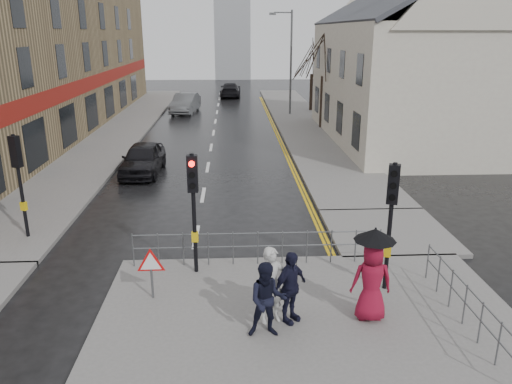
{
  "coord_description": "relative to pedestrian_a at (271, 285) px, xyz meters",
  "views": [
    {
      "loc": [
        1.26,
        -12.51,
        6.57
      ],
      "look_at": [
        2.0,
        2.62,
        1.67
      ],
      "focal_mm": 35.0,
      "sensor_mm": 36.0,
      "label": 1
    }
  ],
  "objects": [
    {
      "name": "right_pavement",
      "position": [
        4.39,
        27.41,
        -0.99
      ],
      "size": [
        4.0,
        40.0,
        0.14
      ],
      "primitive_type": "cube",
      "color": "#605E5B",
      "rests_on": "ground"
    },
    {
      "name": "ground",
      "position": [
        -2.11,
        2.41,
        -1.06
      ],
      "size": [
        120.0,
        120.0,
        0.0
      ],
      "primitive_type": "plane",
      "color": "black",
      "rests_on": "ground"
    },
    {
      "name": "church_tower",
      "position": [
        -0.61,
        64.41,
        7.94
      ],
      "size": [
        5.0,
        5.0,
        18.0
      ],
      "primitive_type": "cube",
      "color": "#93969B",
      "rests_on": "ground"
    },
    {
      "name": "car_parked",
      "position": [
        -5.15,
        13.38,
        -0.32
      ],
      "size": [
        1.89,
        4.39,
        1.48
      ],
      "primitive_type": "imported",
      "rotation": [
        0.0,
        0.0,
        -0.04
      ],
      "color": "black",
      "rests_on": "ground"
    },
    {
      "name": "near_pavement",
      "position": [
        0.89,
        -1.09,
        -0.99
      ],
      "size": [
        10.0,
        9.0,
        0.14
      ],
      "primitive_type": "cube",
      "color": "#605E5B",
      "rests_on": "ground"
    },
    {
      "name": "tree_far",
      "position": [
        5.89,
        32.41,
        3.36
      ],
      "size": [
        2.4,
        2.4,
        5.64
      ],
      "color": "#30241B",
      "rests_on": "right_pavement"
    },
    {
      "name": "building_left_terrace",
      "position": [
        -14.11,
        24.41,
        3.94
      ],
      "size": [
        8.0,
        42.0,
        10.0
      ],
      "primitive_type": "cube",
      "color": "#937C54",
      "rests_on": "ground"
    },
    {
      "name": "traffic_signal_near_left",
      "position": [
        -1.91,
        2.61,
        1.4
      ],
      "size": [
        0.28,
        0.27,
        3.4
      ],
      "color": "black",
      "rests_on": "near_pavement"
    },
    {
      "name": "street_lamp",
      "position": [
        3.71,
        30.41,
        3.65
      ],
      "size": [
        1.83,
        0.25,
        8.0
      ],
      "color": "#595B5E",
      "rests_on": "right_pavement"
    },
    {
      "name": "guard_railing_side",
      "position": [
        4.39,
        -0.34,
        -0.21
      ],
      "size": [
        0.04,
        4.54,
        1.0
      ],
      "color": "#595B5E",
      "rests_on": "near_pavement"
    },
    {
      "name": "pedestrian_a",
      "position": [
        0.0,
        0.0,
        0.0
      ],
      "size": [
        0.78,
        0.63,
        1.84
      ],
      "primitive_type": "imported",
      "rotation": [
        0.0,
        0.0,
        0.33
      ],
      "color": "#B2B2AE",
      "rests_on": "near_pavement"
    },
    {
      "name": "tree_near",
      "position": [
        5.39,
        24.41,
        4.08
      ],
      "size": [
        2.4,
        2.4,
        6.58
      ],
      "color": "#30241B",
      "rests_on": "right_pavement"
    },
    {
      "name": "left_pavement",
      "position": [
        -8.61,
        25.41,
        -0.99
      ],
      "size": [
        4.0,
        44.0,
        0.14
      ],
      "primitive_type": "cube",
      "color": "#605E5B",
      "rests_on": "ground"
    },
    {
      "name": "pedestrian_with_umbrella",
      "position": [
        2.31,
        0.01,
        0.26
      ],
      "size": [
        0.96,
        0.96,
        2.26
      ],
      "color": "maroon",
      "rests_on": "near_pavement"
    },
    {
      "name": "pedestrian_b",
      "position": [
        -0.13,
        -0.56,
        -0.05
      ],
      "size": [
        0.86,
        0.67,
        1.74
      ],
      "primitive_type": "imported",
      "rotation": [
        0.0,
        0.0,
        -0.02
      ],
      "color": "black",
      "rests_on": "near_pavement"
    },
    {
      "name": "building_right_cream",
      "position": [
        9.89,
        20.41,
        3.72
      ],
      "size": [
        9.0,
        16.4,
        10.1
      ],
      "color": "beige",
      "rests_on": "ground"
    },
    {
      "name": "car_mid",
      "position": [
        -4.74,
        32.18,
        -0.25
      ],
      "size": [
        2.35,
        5.07,
        1.61
      ],
      "primitive_type": "imported",
      "rotation": [
        0.0,
        0.0,
        -0.14
      ],
      "color": "#515457",
      "rests_on": "ground"
    },
    {
      "name": "guard_railing_front",
      "position": [
        -0.16,
        3.01,
        -0.2
      ],
      "size": [
        7.14,
        0.04,
        1.0
      ],
      "color": "#595B5E",
      "rests_on": "near_pavement"
    },
    {
      "name": "car_far",
      "position": [
        -0.96,
        42.77,
        -0.33
      ],
      "size": [
        2.23,
        5.11,
        1.46
      ],
      "primitive_type": "imported",
      "rotation": [
        0.0,
        0.0,
        3.11
      ],
      "color": "black",
      "rests_on": "ground"
    },
    {
      "name": "traffic_signal_near_right",
      "position": [
        3.09,
        1.41,
        1.4
      ],
      "size": [
        0.34,
        0.33,
        3.4
      ],
      "color": "black",
      "rests_on": "near_pavement"
    },
    {
      "name": "pedestrian_d",
      "position": [
        0.42,
        -0.02,
        -0.05
      ],
      "size": [
        1.04,
        0.99,
        1.74
      ],
      "primitive_type": "imported",
      "rotation": [
        0.0,
        0.0,
        0.73
      ],
      "color": "black",
      "rests_on": "near_pavement"
    },
    {
      "name": "warning_sign",
      "position": [
        -2.91,
        1.2,
        -0.02
      ],
      "size": [
        0.8,
        0.07,
        1.35
      ],
      "color": "#595B5E",
      "rests_on": "near_pavement"
    },
    {
      "name": "traffic_signal_far_left",
      "position": [
        -7.6,
        5.41,
        1.4
      ],
      "size": [
        0.34,
        0.33,
        3.4
      ],
      "color": "black",
      "rests_on": "left_pavement"
    },
    {
      "name": "pavement_bridge_right",
      "position": [
        4.39,
        5.41,
        -0.99
      ],
      "size": [
        4.0,
        4.2,
        0.14
      ],
      "primitive_type": "cube",
      "color": "#605E5B",
      "rests_on": "ground"
    }
  ]
}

